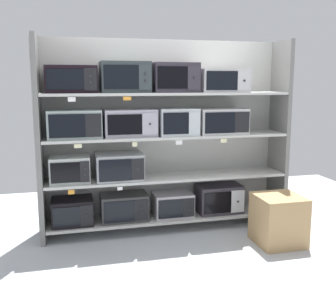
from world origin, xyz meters
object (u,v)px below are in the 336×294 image
object	(u,v)px
microwave_3	(219,198)
microwave_10	(71,79)
microwave_4	(70,169)
microwave_5	(119,166)
microwave_2	(173,204)
microwave_7	(130,123)
microwave_0	(73,211)
microwave_6	(75,124)
microwave_12	(174,78)
microwave_8	(176,121)
microwave_1	(124,207)
microwave_11	(125,77)
microwave_9	(220,121)
shipping_carton	(278,220)
microwave_13	(221,81)

from	to	relation	value
microwave_3	microwave_10	bearing A→B (deg)	180.00
microwave_4	microwave_5	size ratio (longest dim) A/B	0.82
microwave_10	microwave_2	bearing A→B (deg)	-0.02
microwave_4	microwave_7	distance (m)	0.83
microwave_0	microwave_4	distance (m)	0.48
microwave_6	microwave_10	bearing A→B (deg)	179.14
microwave_3	microwave_10	xyz separation A→B (m)	(-1.69, 0.00, 1.42)
microwave_6	microwave_12	xyz separation A→B (m)	(1.10, 0.00, 0.49)
microwave_8	microwave_6	bearing A→B (deg)	-179.99
microwave_7	microwave_10	xyz separation A→B (m)	(-0.61, -0.00, 0.47)
microwave_0	microwave_7	world-z (taller)	microwave_7
microwave_1	microwave_12	size ratio (longest dim) A/B	1.06
microwave_2	microwave_11	xyz separation A→B (m)	(-0.54, 0.00, 1.47)
microwave_4	microwave_12	xyz separation A→B (m)	(1.17, 0.00, 0.98)
microwave_10	microwave_6	bearing A→B (deg)	-0.86
microwave_9	shipping_carton	xyz separation A→B (m)	(0.41, -0.71, -1.00)
microwave_12	shipping_carton	bearing A→B (deg)	-36.13
microwave_3	microwave_8	distance (m)	1.09
microwave_3	microwave_12	xyz separation A→B (m)	(-0.57, 0.00, 1.44)
microwave_10	microwave_8	bearing A→B (deg)	-0.01
microwave_3	microwave_8	size ratio (longest dim) A/B	1.21
microwave_4	microwave_7	xyz separation A→B (m)	(0.67, 0.00, 0.49)
microwave_4	microwave_10	world-z (taller)	microwave_10
microwave_7	shipping_carton	xyz separation A→B (m)	(1.48, -0.71, -1.00)
microwave_10	microwave_1	bearing A→B (deg)	-0.03
microwave_8	microwave_10	xyz separation A→B (m)	(-1.15, 0.00, 0.47)
microwave_1	microwave_12	world-z (taller)	microwave_12
microwave_2	microwave_12	world-z (taller)	microwave_12
microwave_2	microwave_3	bearing A→B (deg)	0.02
microwave_12	microwave_13	bearing A→B (deg)	-0.03
microwave_0	microwave_8	bearing A→B (deg)	-0.01
microwave_1	shipping_carton	xyz separation A→B (m)	(1.56, -0.71, -0.04)
microwave_9	microwave_11	size ratio (longest dim) A/B	1.07
microwave_6	microwave_5	bearing A→B (deg)	-0.01
microwave_3	microwave_0	bearing A→B (deg)	180.00
microwave_3	microwave_10	size ratio (longest dim) A/B	1.01
microwave_0	microwave_13	xyz separation A→B (m)	(1.73, -0.00, 1.43)
microwave_7	microwave_12	bearing A→B (deg)	-0.00
microwave_10	microwave_4	bearing A→B (deg)	-179.77
microwave_11	microwave_8	bearing A→B (deg)	-0.00
microwave_4	microwave_9	xyz separation A→B (m)	(1.73, -0.00, 0.49)
microwave_0	microwave_8	world-z (taller)	microwave_8
microwave_1	microwave_6	xyz separation A→B (m)	(-0.51, 0.00, 0.97)
microwave_4	microwave_12	world-z (taller)	microwave_12
microwave_3	microwave_7	size ratio (longest dim) A/B	0.93
microwave_3	shipping_carton	xyz separation A→B (m)	(0.40, -0.71, -0.06)
microwave_8	microwave_12	bearing A→B (deg)	179.70
microwave_1	microwave_9	distance (m)	1.50
microwave_4	microwave_10	xyz separation A→B (m)	(0.05, 0.00, 0.96)
microwave_10	microwave_13	distance (m)	1.69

